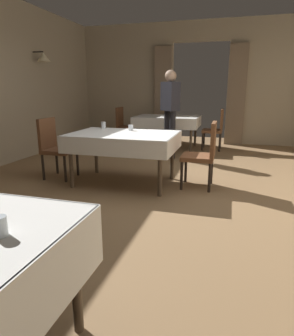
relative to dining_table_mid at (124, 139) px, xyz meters
name	(u,v)px	position (x,y,z in m)	size (l,w,h in m)	color
ground	(161,191)	(0.62, -0.22, -0.67)	(10.08, 10.08, 0.00)	olive
wall_back	(200,83)	(0.62, 3.96, 0.84)	(6.40, 0.27, 3.00)	tan
dining_table_mid	(124,139)	(0.00, 0.00, 0.00)	(1.52, 1.04, 0.75)	#4C3D2D
dining_table_far	(167,120)	(0.02, 2.89, 0.00)	(1.48, 1.04, 0.75)	#4C3D2D
chair_mid_left	(55,145)	(-1.14, 0.00, -0.15)	(0.44, 0.44, 0.93)	black
chair_mid_right	(204,152)	(1.14, 0.12, -0.15)	(0.45, 0.44, 0.93)	black
chair_far_left	(124,124)	(-1.10, 3.01, -0.15)	(0.44, 0.44, 0.93)	black
chair_far_right	(216,128)	(1.15, 2.96, -0.15)	(0.45, 0.44, 0.93)	black
glass_mid_a	(131,128)	(0.02, 0.29, 0.12)	(0.07, 0.07, 0.09)	silver
glass_mid_b	(103,125)	(-0.48, 0.38, 0.14)	(0.07, 0.07, 0.11)	silver
flower_vase_far	(172,112)	(0.10, 3.09, 0.17)	(0.07, 0.07, 0.17)	silver
plate_far_b	(155,115)	(-0.34, 3.14, 0.09)	(0.23, 0.23, 0.01)	white
plate_far_c	(165,116)	(-0.01, 2.82, 0.09)	(0.22, 0.22, 0.01)	white
plate_far_d	(192,117)	(0.59, 2.87, 0.09)	(0.18, 0.18, 0.01)	white
person_waiter_by_doorway	(170,107)	(0.29, 1.87, 0.35)	(0.42, 0.40, 1.72)	black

